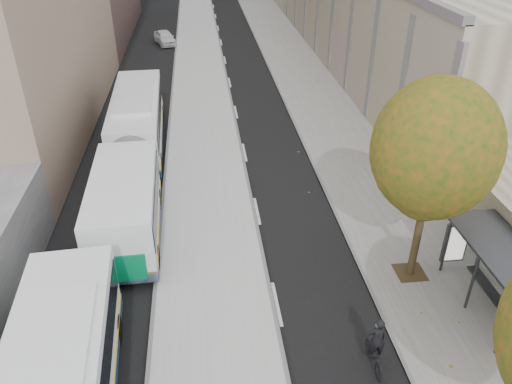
{
  "coord_description": "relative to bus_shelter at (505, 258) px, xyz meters",
  "views": [
    {
      "loc": [
        -3.86,
        -0.84,
        12.41
      ],
      "look_at": [
        -1.98,
        15.54,
        2.5
      ],
      "focal_mm": 35.0,
      "sensor_mm": 36.0,
      "label": 1
    }
  ],
  "objects": [
    {
      "name": "bus_platform",
      "position": [
        -9.56,
        24.04,
        -2.11
      ],
      "size": [
        4.25,
        150.0,
        0.15
      ],
      "primitive_type": "cube",
      "color": "#B8B8B8",
      "rests_on": "ground"
    },
    {
      "name": "sidewalk",
      "position": [
        -1.56,
        24.04,
        -2.15
      ],
      "size": [
        4.75,
        150.0,
        0.08
      ],
      "primitive_type": "cube",
      "color": "gray",
      "rests_on": "ground"
    },
    {
      "name": "bus_shelter",
      "position": [
        0.0,
        0.0,
        0.0
      ],
      "size": [
        1.9,
        4.4,
        2.53
      ],
      "color": "#383A3F",
      "rests_on": "sidewalk"
    },
    {
      "name": "tree_c",
      "position": [
        -2.09,
        2.04,
        3.06
      ],
      "size": [
        4.2,
        4.2,
        7.28
      ],
      "color": "#302514",
      "rests_on": "sidewalk"
    },
    {
      "name": "bus_far",
      "position": [
        -13.03,
        10.87,
        -0.62
      ],
      "size": [
        3.13,
        17.33,
        2.88
      ],
      "rotation": [
        0.0,
        0.0,
        0.03
      ],
      "color": "white",
      "rests_on": "ground"
    },
    {
      "name": "cyclist",
      "position": [
        -4.84,
        -1.96,
        -1.47
      ],
      "size": [
        0.56,
        1.52,
        1.94
      ],
      "rotation": [
        0.0,
        0.0,
        0.0
      ],
      "color": "black",
      "rests_on": "ground"
    },
    {
      "name": "distant_car",
      "position": [
        -12.65,
        36.9,
        -1.55
      ],
      "size": [
        2.58,
        4.03,
        1.28
      ],
      "primitive_type": "imported",
      "rotation": [
        0.0,
        0.0,
        0.31
      ],
      "color": "white",
      "rests_on": "ground"
    }
  ]
}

